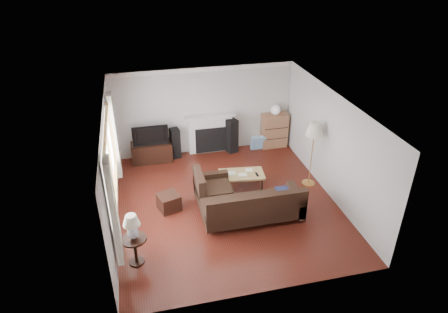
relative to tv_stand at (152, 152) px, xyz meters
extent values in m
cube|color=#4D1911|center=(1.55, -2.47, -0.27)|extent=(5.10, 5.60, 0.04)
cube|color=white|center=(1.55, -2.47, 2.23)|extent=(5.10, 5.60, 0.04)
cube|color=silver|center=(1.55, 0.28, 0.98)|extent=(5.00, 0.04, 2.50)
cube|color=silver|center=(1.55, -5.22, 0.98)|extent=(5.00, 0.04, 2.50)
cube|color=silver|center=(-0.95, -2.47, 0.98)|extent=(0.04, 5.50, 2.50)
cube|color=silver|center=(4.05, -2.47, 0.98)|extent=(0.04, 5.50, 2.50)
cube|color=brown|center=(-0.90, -2.67, 1.28)|extent=(0.12, 2.74, 1.54)
cube|color=beige|center=(-0.85, -4.19, 1.13)|extent=(0.10, 0.35, 2.10)
cube|color=beige|center=(-0.85, -1.15, 1.13)|extent=(0.10, 0.35, 2.10)
cube|color=white|center=(1.70, 0.17, 0.30)|extent=(1.40, 0.26, 1.15)
cube|color=black|center=(0.00, 0.00, 0.00)|extent=(1.10, 0.49, 0.55)
imported|color=black|center=(0.00, 0.00, 0.55)|extent=(0.96, 0.13, 0.55)
cube|color=black|center=(0.67, 0.08, 0.16)|extent=(0.28, 0.32, 0.86)
cube|color=black|center=(2.29, 0.04, 0.22)|extent=(0.37, 0.41, 1.00)
cube|color=#986646|center=(3.59, 0.06, 0.24)|extent=(0.75, 0.36, 1.03)
sphere|color=white|center=(3.59, 0.06, 0.89)|extent=(0.27, 0.27, 0.27)
cube|color=black|center=(1.95, -3.16, 0.11)|extent=(2.39, 1.75, 0.77)
cube|color=#A3874E|center=(2.05, -1.91, -0.06)|extent=(1.15, 0.72, 0.43)
cube|color=black|center=(0.20, -2.38, -0.08)|extent=(0.57, 0.57, 0.38)
cube|color=#C38F43|center=(3.77, -2.12, 0.57)|extent=(0.50, 0.50, 1.69)
cube|color=black|center=(-0.60, -3.96, 0.02)|extent=(0.48, 0.48, 0.60)
cube|color=silver|center=(-0.60, -3.96, 0.58)|extent=(0.32, 0.32, 0.52)
camera|label=1|loc=(-0.29, -9.95, 5.25)|focal=32.00mm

